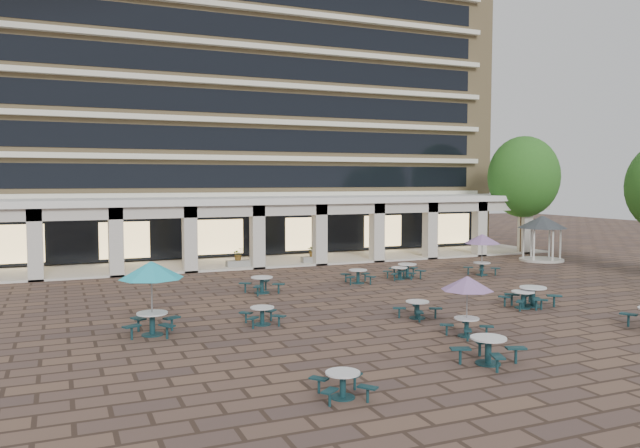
# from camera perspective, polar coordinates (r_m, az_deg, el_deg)

# --- Properties ---
(ground) EXTENTS (120.00, 120.00, 0.00)m
(ground) POSITION_cam_1_polar(r_m,az_deg,el_deg) (28.88, 5.64, -7.02)
(ground) COLOR brown
(ground) RESTS_ON ground
(apartment_building) EXTENTS (40.00, 15.50, 25.20)m
(apartment_building) POSITION_cam_1_polar(r_m,az_deg,el_deg) (52.65, -7.84, 11.70)
(apartment_building) COLOR tan
(apartment_building) RESTS_ON ground
(retail_arcade) EXTENTS (42.00, 6.60, 4.40)m
(retail_arcade) POSITION_cam_1_polar(r_m,az_deg,el_deg) (42.03, -3.97, 0.57)
(retail_arcade) COLOR white
(retail_arcade) RESTS_ON ground
(picnic_table_0) EXTENTS (1.63, 1.63, 0.67)m
(picnic_table_0) POSITION_cam_1_polar(r_m,az_deg,el_deg) (16.30, 2.09, -14.27)
(picnic_table_0) COLOR #14353D
(picnic_table_0) RESTS_ON ground
(picnic_table_1) EXTENTS (2.25, 2.25, 0.82)m
(picnic_table_1) POSITION_cam_1_polar(r_m,az_deg,el_deg) (19.72, 15.13, -10.89)
(picnic_table_1) COLOR #14353D
(picnic_table_1) RESTS_ON ground
(picnic_table_2) EXTENTS (2.20, 2.20, 0.86)m
(picnic_table_2) POSITION_cam_1_polar(r_m,az_deg,el_deg) (29.00, 18.89, -6.14)
(picnic_table_2) COLOR #14353D
(picnic_table_2) RESTS_ON ground
(picnic_table_4) EXTENTS (2.29, 2.29, 2.64)m
(picnic_table_4) POSITION_cam_1_polar(r_m,az_deg,el_deg) (22.93, -15.17, -4.33)
(picnic_table_4) COLOR #14353D
(picnic_table_4) RESTS_ON ground
(picnic_table_5) EXTENTS (1.88, 1.88, 0.70)m
(picnic_table_5) POSITION_cam_1_polar(r_m,az_deg,el_deg) (25.44, 8.89, -7.60)
(picnic_table_5) COLOR #14353D
(picnic_table_5) RESTS_ON ground
(picnic_table_6) EXTENTS (1.85, 1.85, 2.14)m
(picnic_table_6) POSITION_cam_1_polar(r_m,az_deg,el_deg) (22.64, 13.31, -5.50)
(picnic_table_6) COLOR #14353D
(picnic_table_6) RESTS_ON ground
(picnic_table_7) EXTENTS (1.74, 1.74, 0.74)m
(picnic_table_7) POSITION_cam_1_polar(r_m,az_deg,el_deg) (28.48, 18.06, -6.45)
(picnic_table_7) COLOR #14353D
(picnic_table_7) RESTS_ON ground
(picnic_table_8) EXTENTS (1.58, 1.58, 0.69)m
(picnic_table_8) POSITION_cam_1_polar(r_m,az_deg,el_deg) (24.14, -5.31, -8.20)
(picnic_table_8) COLOR #14353D
(picnic_table_8) RESTS_ON ground
(picnic_table_9) EXTENTS (1.89, 1.89, 0.74)m
(picnic_table_9) POSITION_cam_1_polar(r_m,az_deg,el_deg) (33.57, 3.49, -4.69)
(picnic_table_9) COLOR #14353D
(picnic_table_9) RESTS_ON ground
(picnic_table_10) EXTENTS (1.64, 1.64, 0.68)m
(picnic_table_10) POSITION_cam_1_polar(r_m,az_deg,el_deg) (35.15, 7.26, -4.38)
(picnic_table_10) COLOR #14353D
(picnic_table_10) RESTS_ON ground
(picnic_table_11) EXTENTS (2.07, 2.07, 2.39)m
(picnic_table_11) POSITION_cam_1_polar(r_m,az_deg,el_deg) (37.44, 14.61, -1.46)
(picnic_table_11) COLOR #14353D
(picnic_table_11) RESTS_ON ground
(picnic_table_12) EXTENTS (2.09, 2.09, 0.81)m
(picnic_table_12) POSITION_cam_1_polar(r_m,az_deg,el_deg) (30.75, -5.34, -5.43)
(picnic_table_12) COLOR #14353D
(picnic_table_12) RESTS_ON ground
(picnic_table_13) EXTENTS (2.00, 2.00, 0.79)m
(picnic_table_13) POSITION_cam_1_polar(r_m,az_deg,el_deg) (35.79, 7.98, -4.13)
(picnic_table_13) COLOR #14353D
(picnic_table_13) RESTS_ON ground
(gazebo) EXTENTS (3.32, 3.32, 3.09)m
(gazebo) POSITION_cam_1_polar(r_m,az_deg,el_deg) (45.29, 19.65, -0.27)
(gazebo) COLOR beige
(gazebo) RESTS_ON ground
(tree_east_c) EXTENTS (5.31, 5.31, 8.84)m
(tree_east_c) POSITION_cam_1_polar(r_m,az_deg,el_deg) (49.37, 18.11, 4.11)
(tree_east_c) COLOR #3F2C19
(tree_east_c) RESTS_ON ground
(planter_left) EXTENTS (1.50, 0.72, 1.29)m
(planter_left) POSITION_cam_1_polar(r_m,az_deg,el_deg) (39.51, -7.47, -3.27)
(planter_left) COLOR gray
(planter_left) RESTS_ON ground
(planter_right) EXTENTS (1.50, 0.86, 1.33)m
(planter_right) POSITION_cam_1_polar(r_m,az_deg,el_deg) (41.11, -0.68, -2.91)
(planter_right) COLOR gray
(planter_right) RESTS_ON ground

